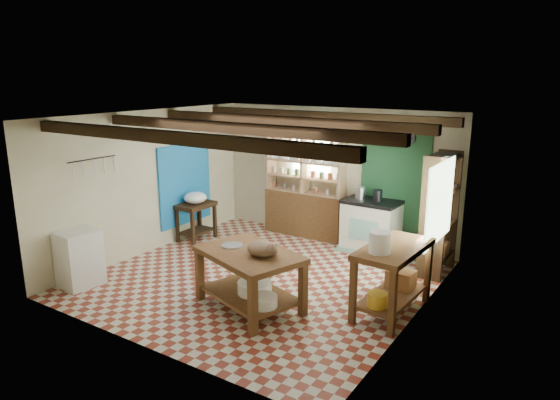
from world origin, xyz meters
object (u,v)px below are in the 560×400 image
Objects in this scene: prep_table at (196,222)px; cat at (263,249)px; right_counter at (392,279)px; work_table at (250,280)px; stove at (371,226)px; white_cabinet at (79,258)px.

cat is (2.90, -1.85, 0.56)m from prep_table.
prep_table is at bearing 172.17° from right_counter.
work_table is at bearing -178.69° from cat.
work_table is 1.94× the size of prep_table.
right_counter is at bearing -11.14° from prep_table.
cat is at bearing -143.01° from right_counter.
stove is at bearing 122.99° from right_counter.
work_table is 2.79m from white_cabinet.
right_counter reaches higher than white_cabinet.
right_counter is 1.83m from cat.
stove is at bearing 22.04° from prep_table.
stove is at bearing 93.63° from cat.
cat reaches higher than stove.
white_cabinet is 1.95× the size of cat.
white_cabinet is at bearing -127.55° from stove.
prep_table is (-2.65, 1.82, -0.04)m from work_table.
prep_table is (-3.16, -1.27, -0.11)m from stove.
right_counter is (4.40, 1.76, 0.04)m from white_cabinet.
work_table is 3.14m from stove.
prep_table is 3.49m from cat.
white_cabinet reaches higher than work_table.
cat reaches higher than prep_table.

